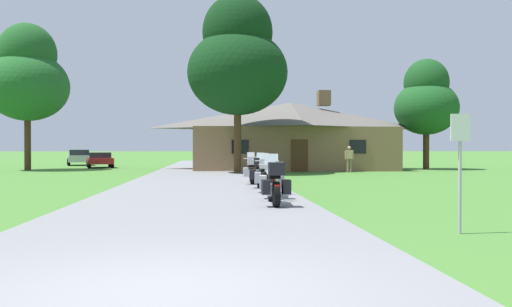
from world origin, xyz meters
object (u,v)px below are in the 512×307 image
(tree_left_far, at_px, (27,77))
(parked_silver_suv_far_left, at_px, (79,157))
(tree_by_lodge_front, at_px, (238,61))
(parked_red_sedan_far_left, at_px, (100,160))
(motorcycle_white_nearest_to_camera, at_px, (274,184))
(metal_signpost_roadside, at_px, (460,158))
(tree_right_of_lodge, at_px, (426,101))
(bystander_tan_shirt_near_lodge, at_px, (349,158))
(motorcycle_orange_farthest_in_row, at_px, (252,170))
(motorcycle_silver_third_in_row, at_px, (265,175))
(motorcycle_white_second_in_row, at_px, (272,179))
(motorcycle_white_fourth_in_row, at_px, (260,173))

(tree_left_far, relative_size, parked_silver_suv_far_left, 2.08)
(tree_by_lodge_front, distance_m, parked_red_sedan_far_left, 16.26)
(motorcycle_white_nearest_to_camera, bearing_deg, tree_left_far, 120.82)
(metal_signpost_roadside, height_order, tree_right_of_lodge, tree_right_of_lodge)
(bystander_tan_shirt_near_lodge, relative_size, metal_signpost_roadside, 0.78)
(motorcycle_orange_farthest_in_row, height_order, bystander_tan_shirt_near_lodge, bystander_tan_shirt_near_lodge)
(motorcycle_silver_third_in_row, xyz_separation_m, motorcycle_orange_farthest_in_row, (-0.15, 4.14, 0.00))
(motorcycle_white_second_in_row, distance_m, tree_left_far, 27.44)
(motorcycle_white_nearest_to_camera, height_order, tree_by_lodge_front, tree_by_lodge_front)
(tree_right_of_lodge, xyz_separation_m, parked_silver_suv_far_left, (-27.47, 11.33, -4.22))
(motorcycle_white_second_in_row, distance_m, parked_silver_suv_far_left, 35.81)
(bystander_tan_shirt_near_lodge, bearing_deg, motorcycle_white_second_in_row, 71.76)
(metal_signpost_roadside, xyz_separation_m, tree_by_lodge_front, (-2.92, 22.68, 5.42))
(motorcycle_white_nearest_to_camera, distance_m, metal_signpost_roadside, 5.34)
(motorcycle_white_nearest_to_camera, distance_m, motorcycle_white_second_in_row, 2.15)
(motorcycle_white_fourth_in_row, bearing_deg, tree_left_far, 135.52)
(tree_left_far, xyz_separation_m, tree_by_lodge_front, (14.35, -6.39, 0.26))
(motorcycle_silver_third_in_row, height_order, tree_by_lodge_front, tree_by_lodge_front)
(bystander_tan_shirt_near_lodge, relative_size, parked_silver_suv_far_left, 0.34)
(motorcycle_orange_farthest_in_row, distance_m, parked_red_sedan_far_left, 23.18)
(motorcycle_orange_farthest_in_row, height_order, tree_left_far, tree_left_far)
(motorcycle_white_nearest_to_camera, bearing_deg, parked_silver_suv_far_left, 111.49)
(motorcycle_white_fourth_in_row, bearing_deg, parked_silver_suv_far_left, 122.32)
(motorcycle_white_fourth_in_row, relative_size, parked_silver_suv_far_left, 0.42)
(tree_by_lodge_front, relative_size, parked_silver_suv_far_left, 2.17)
(tree_right_of_lodge, distance_m, tree_left_far, 28.38)
(motorcycle_white_second_in_row, relative_size, motorcycle_silver_third_in_row, 1.00)
(motorcycle_silver_third_in_row, height_order, metal_signpost_roadside, metal_signpost_roadside)
(motorcycle_white_second_in_row, relative_size, parked_red_sedan_far_left, 0.46)
(metal_signpost_roadside, bearing_deg, parked_silver_suv_far_left, 112.48)
(metal_signpost_roadside, xyz_separation_m, tree_right_of_lodge, (11.06, 28.35, 3.65))
(motorcycle_white_nearest_to_camera, distance_m, motorcycle_silver_third_in_row, 4.32)
(motorcycle_white_second_in_row, distance_m, motorcycle_silver_third_in_row, 2.17)
(bystander_tan_shirt_near_lodge, distance_m, tree_right_of_lodge, 9.08)
(motorcycle_orange_farthest_in_row, relative_size, parked_silver_suv_far_left, 0.42)
(tree_right_of_lodge, bearing_deg, motorcycle_white_fourth_in_row, -127.95)
(motorcycle_white_fourth_in_row, bearing_deg, motorcycle_white_nearest_to_camera, -84.94)
(parked_silver_suv_far_left, bearing_deg, tree_by_lodge_front, -67.53)
(parked_red_sedan_far_left, bearing_deg, metal_signpost_roadside, -83.47)
(motorcycle_silver_third_in_row, xyz_separation_m, tree_left_far, (-14.65, 20.27, 5.91))
(parked_red_sedan_far_left, bearing_deg, tree_left_far, -146.36)
(motorcycle_white_second_in_row, height_order, metal_signpost_roadside, metal_signpost_roadside)
(motorcycle_white_nearest_to_camera, xyz_separation_m, tree_right_of_lodge, (13.87, 23.86, 4.39))
(tree_right_of_lodge, bearing_deg, parked_silver_suv_far_left, 157.59)
(motorcycle_white_second_in_row, bearing_deg, bystander_tan_shirt_near_lodge, 75.99)
(tree_by_lodge_front, height_order, parked_silver_suv_far_left, tree_by_lodge_front)
(motorcycle_silver_third_in_row, distance_m, parked_silver_suv_far_left, 33.82)
(motorcycle_white_second_in_row, xyz_separation_m, motorcycle_silver_third_in_row, (-0.00, 2.17, 0.00))
(motorcycle_white_second_in_row, relative_size, tree_by_lodge_front, 0.19)
(motorcycle_white_second_in_row, height_order, parked_red_sedan_far_left, motorcycle_white_second_in_row)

